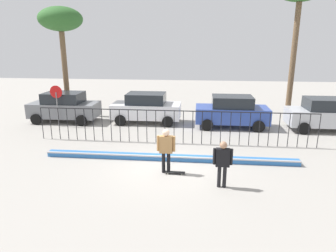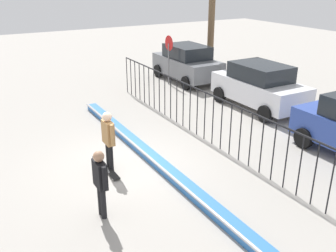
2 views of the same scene
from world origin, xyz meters
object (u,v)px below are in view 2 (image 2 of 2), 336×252
at_px(camera_operator, 100,178).
at_px(stop_sign, 169,53).
at_px(parked_car_white, 259,86).
at_px(skateboarder, 108,136).
at_px(skateboard, 112,173).
at_px(parked_car_gray, 187,63).

relative_size(camera_operator, stop_sign, 0.68).
xyz_separation_m(parked_car_white, stop_sign, (-5.19, -1.44, 0.64)).
xyz_separation_m(skateboarder, stop_sign, (-7.30, 6.16, 0.54)).
distance_m(skateboarder, stop_sign, 9.57).
xyz_separation_m(skateboard, parked_car_white, (-2.46, 7.69, 0.91)).
bearing_deg(parked_car_white, camera_operator, -61.35).
bearing_deg(stop_sign, parked_car_gray, 95.34).
relative_size(skateboarder, skateboard, 2.23).
distance_m(skateboard, parked_car_gray, 10.78).
height_order(parked_car_white, stop_sign, stop_sign).
bearing_deg(skateboarder, camera_operator, -52.00).
distance_m(skateboarder, parked_car_white, 7.89).
bearing_deg(camera_operator, parked_car_white, -34.37).
xyz_separation_m(skateboard, camera_operator, (1.74, -0.93, 0.96)).
distance_m(parked_car_gray, stop_sign, 1.34).
height_order(skateboard, parked_car_gray, parked_car_gray).
height_order(skateboarder, parked_car_white, parked_car_white).
height_order(camera_operator, stop_sign, stop_sign).
bearing_deg(skateboarder, parked_car_white, 79.42).
bearing_deg(skateboarder, parked_car_gray, 109.23).
xyz_separation_m(camera_operator, parked_car_gray, (-9.51, 8.35, -0.05)).
distance_m(skateboarder, camera_operator, 2.33).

